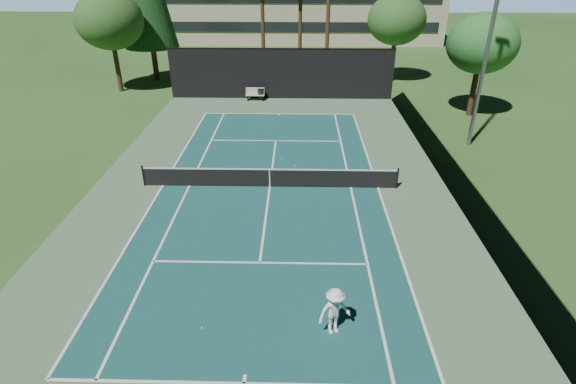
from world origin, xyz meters
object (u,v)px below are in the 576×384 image
tennis_net (270,177)px  park_bench (255,94)px  tennis_ball_a (202,328)px  trash_bin (261,94)px  player (335,311)px  tennis_ball_c (295,166)px  tennis_ball_b (282,158)px  tennis_ball_d (182,164)px

tennis_net → park_bench: 15.57m
tennis_ball_a → trash_bin: trash_bin is taller
tennis_net → tennis_ball_a: size_ratio=191.64×
player → tennis_net: bearing=82.9°
tennis_ball_c → trash_bin: (-2.89, 13.02, 0.44)m
player → trash_bin: player is taller
tennis_ball_a → player: bearing=-0.2°
tennis_net → tennis_ball_b: size_ratio=191.19×
tennis_ball_c → trash_bin: 13.35m
park_bench → tennis_ball_d: bearing=-103.3°
park_bench → trash_bin: (0.45, 0.16, -0.07)m
player → park_bench: (-4.69, 25.29, -0.28)m
tennis_ball_b → park_bench: (-2.58, 11.81, 0.51)m
tennis_net → trash_bin: tennis_net is taller
tennis_ball_c → park_bench: size_ratio=0.05×
tennis_ball_c → park_bench: (-3.34, 12.87, 0.51)m
tennis_ball_b → tennis_ball_d: (-5.59, -0.95, 0.00)m
trash_bin → park_bench: bearing=-160.7°
tennis_ball_c → player: bearing=-83.8°
player → trash_bin: 25.80m
tennis_ball_b → park_bench: size_ratio=0.04×
tennis_ball_c → tennis_ball_b: bearing=125.8°
tennis_ball_b → tennis_ball_c: 1.30m
tennis_net → tennis_ball_a: 9.99m
tennis_ball_b → park_bench: bearing=102.3°
tennis_ball_a → tennis_ball_c: 12.72m
tennis_ball_a → tennis_ball_b: (2.03, 13.47, 0.00)m
tennis_net → tennis_ball_d: tennis_net is taller
tennis_net → park_bench: size_ratio=8.60×
park_bench → tennis_net: bearing=-82.2°
park_bench → trash_bin: size_ratio=1.59×
tennis_ball_c → trash_bin: bearing=102.5°
tennis_ball_d → trash_bin: (3.46, 12.91, 0.44)m
park_bench → player: bearing=-79.5°
tennis_ball_a → park_bench: size_ratio=0.04×
tennis_ball_b → tennis_net: bearing=-97.5°
tennis_ball_a → park_bench: park_bench is taller
player → trash_bin: (-4.24, 25.45, -0.35)m
player → tennis_ball_a: size_ratio=24.63×
tennis_ball_a → tennis_net: bearing=81.1°
tennis_ball_c → tennis_net: bearing=-115.8°
player → tennis_ball_c: (-1.35, 12.43, -0.79)m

